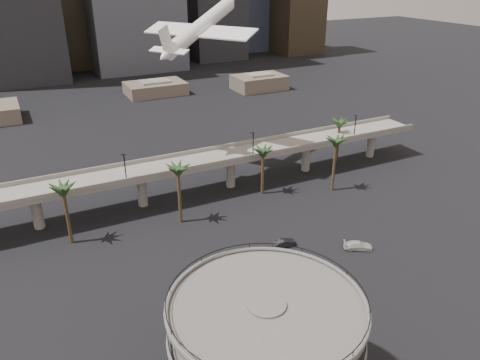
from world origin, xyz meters
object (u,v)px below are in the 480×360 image
parking_ramp (265,348)px  overpass (187,167)px  car_c (358,246)px  car_b (284,243)px  airborne_jet (200,28)px  car_a (282,260)px

parking_ramp → overpass: bearing=77.6°
car_c → overpass: bearing=59.3°
car_b → parking_ramp: bearing=149.0°
parking_ramp → car_b: parking_ramp is taller
airborne_jet → overpass: bearing=-161.4°
car_a → car_b: 5.78m
overpass → car_b: size_ratio=27.66×
car_c → parking_ramp: bearing=153.7°
airborne_jet → car_b: size_ratio=6.06×
overpass → airborne_jet: bearing=51.7°
parking_ramp → airborne_jet: size_ratio=0.78×
parking_ramp → car_c: size_ratio=4.04×
airborne_jet → car_b: 53.94m
overpass → car_b: (8.51, -29.04, -6.57)m
car_a → car_b: bearing=-31.3°
airborne_jet → car_b: (-0.58, -40.56, -35.55)m
parking_ramp → overpass: parking_ramp is taller
car_a → car_c: size_ratio=0.85×
parking_ramp → airborne_jet: bearing=72.6°
airborne_jet → car_c: (11.57, -47.75, -35.53)m
car_b → car_a: bearing=148.1°
car_b → car_c: bearing=-115.9°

